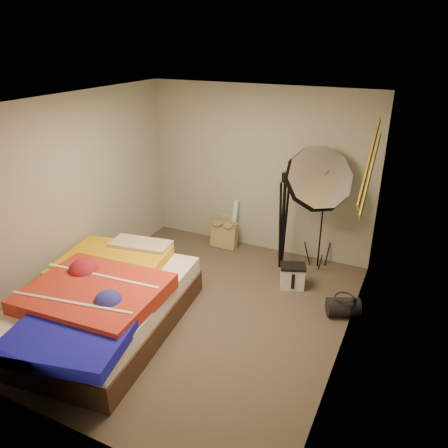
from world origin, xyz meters
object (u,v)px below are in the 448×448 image
Objects in this scene: photo_umbrella at (317,180)px; duffel_bag at (343,307)px; tote_bag at (224,235)px; camera_case at (292,277)px; bed at (102,303)px; wrapping_roll at (234,223)px; camera_tripod at (283,215)px.

duffel_bag is at bearing -54.02° from photo_umbrella.
photo_umbrella is (1.44, -0.15, 1.15)m from tote_bag.
tote_bag reaches higher than camera_case.
duffel_bag is (2.09, -1.06, -0.09)m from tote_bag.
photo_umbrella is (1.79, 2.33, 1.04)m from bed.
photo_umbrella is (1.34, -0.31, 1.00)m from wrapping_roll.
duffel_bag is 1.67m from photo_umbrella.
duffel_bag is (2.00, -1.21, -0.25)m from wrapping_roll.
photo_umbrella reaches higher than camera_tripod.
photo_umbrella is (-0.66, 0.90, 1.25)m from duffel_bag.
tote_bag is 1.10× the size of duffel_bag.
tote_bag is 1.52m from camera_case.
bed is at bearing -99.66° from wrapping_roll.
camera_tripod is (-0.41, -0.08, -0.54)m from photo_umbrella.
duffel_bag is at bearing -37.72° from camera_tripod.
camera_tripod is at bearing 117.56° from duffel_bag.
bed is at bearing -96.23° from tote_bag.
camera_tripod reaches higher than camera_case.
wrapping_roll is 2.35m from duffel_bag.
duffel_bag is 1.52m from camera_tripod.
photo_umbrella reaches higher than tote_bag.
camera_tripod is (-0.32, 0.47, 0.67)m from camera_case.
duffel_bag is 0.20× the size of photo_umbrella.
camera_tripod is (0.93, -0.39, 0.45)m from wrapping_roll.
camera_tripod reaches higher than duffel_bag.
photo_umbrella is at bearing 52.41° from bed.
duffel_bag is (0.75, -0.35, -0.04)m from camera_case.
camera_case is at bearing -55.79° from camera_tripod.
wrapping_roll is at bearing 166.95° from photo_umbrella.
bed is 2.69m from camera_tripod.
bed is 1.79× the size of camera_tripod.
tote_bag is 0.24m from wrapping_roll.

